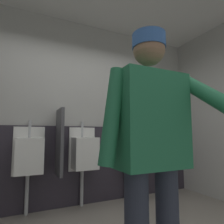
% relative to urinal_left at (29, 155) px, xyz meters
% --- Properties ---
extents(wall_back, '(4.96, 0.12, 2.86)m').
position_rel_urinal_left_xyz_m(wall_back, '(0.64, 0.22, 0.66)').
color(wall_back, '#B2B2AD').
rests_on(wall_back, ground_plane).
extents(wainscot_band_back, '(4.36, 0.03, 1.17)m').
position_rel_urinal_left_xyz_m(wainscot_band_back, '(0.64, 0.14, -0.19)').
color(wainscot_band_back, '#2D2833').
rests_on(wainscot_band_back, ground_plane).
extents(urinal_left, '(0.40, 0.34, 1.24)m').
position_rel_urinal_left_xyz_m(urinal_left, '(0.00, 0.00, 0.00)').
color(urinal_left, white).
rests_on(urinal_left, ground_plane).
extents(urinal_middle, '(0.40, 0.34, 1.24)m').
position_rel_urinal_left_xyz_m(urinal_middle, '(0.75, 0.00, 0.00)').
color(urinal_middle, white).
rests_on(urinal_middle, ground_plane).
extents(urinal_right, '(0.40, 0.34, 1.24)m').
position_rel_urinal_left_xyz_m(urinal_right, '(1.50, 0.00, 0.00)').
color(urinal_right, white).
rests_on(urinal_right, ground_plane).
extents(privacy_divider_panel, '(0.04, 0.40, 0.90)m').
position_rel_urinal_left_xyz_m(privacy_divider_panel, '(0.38, -0.07, 0.17)').
color(privacy_divider_panel, '#4C4C51').
extents(person, '(0.65, 0.60, 1.69)m').
position_rel_urinal_left_xyz_m(person, '(0.60, -1.84, 0.21)').
color(person, '#2D3342').
rests_on(person, ground_plane).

